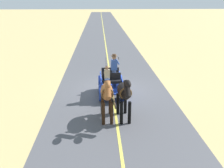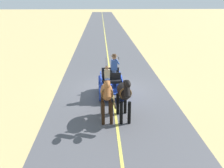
# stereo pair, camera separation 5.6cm
# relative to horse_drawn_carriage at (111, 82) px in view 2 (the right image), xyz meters

# --- Properties ---
(ground_plane) EXTENTS (200.00, 200.00, 0.00)m
(ground_plane) POSITION_rel_horse_drawn_carriage_xyz_m (-0.10, -1.03, -0.82)
(ground_plane) COLOR tan
(road_surface) EXTENTS (6.71, 160.00, 0.01)m
(road_surface) POSITION_rel_horse_drawn_carriage_xyz_m (-0.10, -1.03, -0.81)
(road_surface) COLOR #4C4C51
(road_surface) RESTS_ON ground
(road_centre_stripe) EXTENTS (0.12, 160.00, 0.00)m
(road_centre_stripe) POSITION_rel_horse_drawn_carriage_xyz_m (-0.10, -1.03, -0.81)
(road_centre_stripe) COLOR #DBCC4C
(road_centre_stripe) RESTS_ON road_surface
(horse_drawn_carriage) EXTENTS (1.45, 4.51, 2.50)m
(horse_drawn_carriage) POSITION_rel_horse_drawn_carriage_xyz_m (0.00, 0.00, 0.00)
(horse_drawn_carriage) COLOR #1E3899
(horse_drawn_carriage) RESTS_ON ground
(horse_near_side) EXTENTS (0.67, 2.14, 2.21)m
(horse_near_side) POSITION_rel_horse_drawn_carriage_xyz_m (-0.45, 3.02, 0.51)
(horse_near_side) COLOR black
(horse_near_side) RESTS_ON ground
(horse_off_side) EXTENTS (0.59, 2.13, 2.21)m
(horse_off_side) POSITION_rel_horse_drawn_carriage_xyz_m (0.33, 3.04, 0.51)
(horse_off_side) COLOR brown
(horse_off_side) RESTS_ON ground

